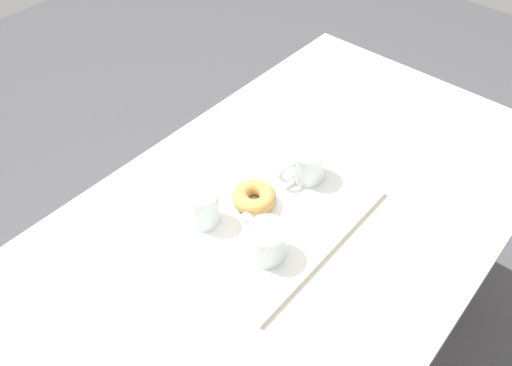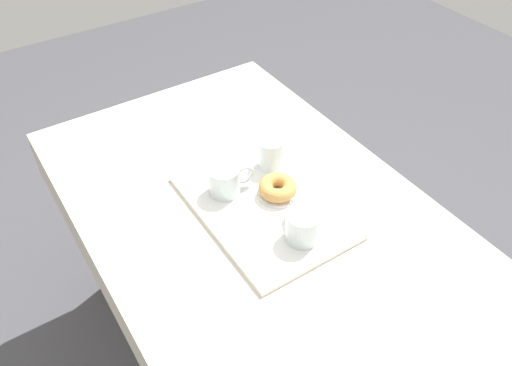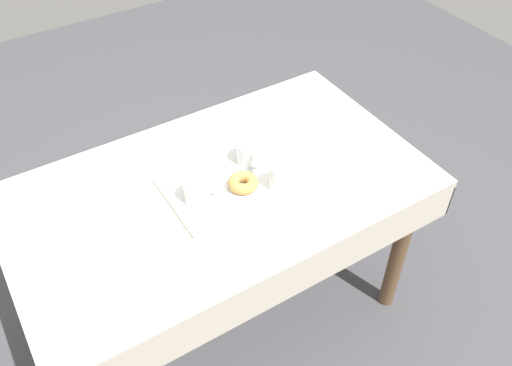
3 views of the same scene
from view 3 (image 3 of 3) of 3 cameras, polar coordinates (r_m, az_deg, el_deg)
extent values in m
plane|color=#47474C|center=(2.52, -3.11, -13.07)|extent=(6.00, 6.00, 0.00)
cube|color=beige|center=(1.93, -3.94, -0.60)|extent=(1.47, 0.85, 0.03)
cube|color=beige|center=(1.76, 3.00, -10.84)|extent=(1.47, 0.01, 0.14)
cube|color=beige|center=(2.28, -9.00, 4.17)|extent=(1.47, 0.01, 0.14)
cube|color=beige|center=(1.90, -23.84, -10.54)|extent=(0.01, 0.85, 0.14)
cube|color=beige|center=(2.32, 12.17, 4.51)|extent=(0.01, 0.85, 0.14)
cylinder|color=brown|center=(2.32, 14.79, -6.52)|extent=(0.06, 0.06, 0.74)
cylinder|color=brown|center=(2.34, -21.64, -8.27)|extent=(0.06, 0.06, 0.74)
cylinder|color=brown|center=(2.66, 5.11, 2.77)|extent=(0.06, 0.06, 0.74)
cube|color=white|center=(1.92, -2.37, 0.14)|extent=(0.48, 0.32, 0.01)
cylinder|color=silver|center=(1.83, -6.25, -0.78)|extent=(0.09, 0.09, 0.08)
cylinder|color=#B27523|center=(1.83, -6.23, -0.94)|extent=(0.07, 0.07, 0.06)
torus|color=silver|center=(1.83, -4.48, -0.42)|extent=(0.06, 0.03, 0.06)
cylinder|color=silver|center=(1.96, -0.79, 3.22)|extent=(0.09, 0.09, 0.08)
cylinder|color=#B27523|center=(1.97, -0.79, 3.05)|extent=(0.07, 0.07, 0.06)
torus|color=silver|center=(1.92, -0.22, 2.21)|extent=(0.02, 0.06, 0.06)
cylinder|color=silver|center=(1.86, 2.42, 0.72)|extent=(0.07, 0.07, 0.09)
cylinder|color=silver|center=(1.88, 2.41, 0.29)|extent=(0.06, 0.06, 0.05)
cylinder|color=white|center=(1.88, -1.34, -0.48)|extent=(0.11, 0.11, 0.01)
torus|color=tan|center=(1.87, -1.35, 0.03)|extent=(0.10, 0.10, 0.04)
camera|label=1|loc=(2.15, 5.72, 31.70)|focal=34.46mm
camera|label=2|loc=(1.81, -38.94, 23.83)|focal=35.61mm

